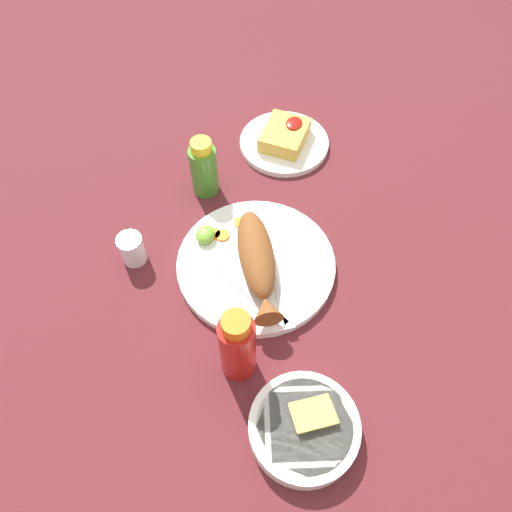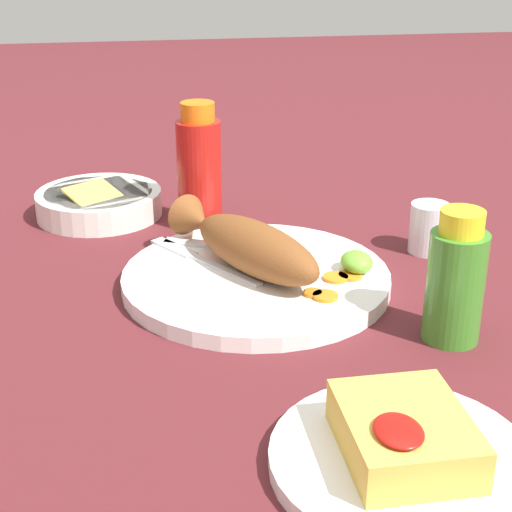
{
  "view_description": "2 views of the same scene",
  "coord_description": "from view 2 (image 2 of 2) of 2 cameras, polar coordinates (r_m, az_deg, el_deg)",
  "views": [
    {
      "loc": [
        -0.5,
        -0.19,
        0.83
      ],
      "look_at": [
        0.0,
        0.0,
        0.04
      ],
      "focal_mm": 35.0,
      "sensor_mm": 36.0,
      "label": 1
    },
    {
      "loc": [
        0.81,
        -0.14,
        0.39
      ],
      "look_at": [
        0.0,
        0.0,
        0.04
      ],
      "focal_mm": 55.0,
      "sensor_mm": 36.0,
      "label": 2
    }
  ],
  "objects": [
    {
      "name": "fried_fish",
      "position": [
        0.9,
        -0.65,
        0.87
      ],
      "size": [
        0.24,
        0.17,
        0.06
      ],
      "rotation": [
        0.0,
        0.0,
        0.52
      ],
      "color": "brown",
      "rests_on": "main_plate"
    },
    {
      "name": "main_plate",
      "position": [
        0.9,
        0.0,
        -1.69
      ],
      "size": [
        0.31,
        0.31,
        0.02
      ],
      "primitive_type": "cylinder",
      "color": "white",
      "rests_on": "ground_plane"
    },
    {
      "name": "fries_pile",
      "position": [
        0.62,
        10.71,
        -12.59
      ],
      "size": [
        0.11,
        0.09,
        0.04
      ],
      "color": "gold",
      "rests_on": "side_plate_fries"
    },
    {
      "name": "lime_wedge_main",
      "position": [
        0.9,
        7.33,
        -0.43
      ],
      "size": [
        0.04,
        0.04,
        0.02
      ],
      "primitive_type": "ellipsoid",
      "color": "#6BB233",
      "rests_on": "main_plate"
    },
    {
      "name": "ground_plane",
      "position": [
        0.91,
        0.0,
        -2.2
      ],
      "size": [
        4.0,
        4.0,
        0.0
      ],
      "primitive_type": "plane",
      "color": "#561E23"
    },
    {
      "name": "carrot_slice_extra",
      "position": [
        0.89,
        5.81,
        -1.58
      ],
      "size": [
        0.03,
        0.03,
        0.0
      ],
      "primitive_type": "cylinder",
      "color": "orange",
      "rests_on": "main_plate"
    },
    {
      "name": "salt_cup",
      "position": [
        1.01,
        12.43,
        1.78
      ],
      "size": [
        0.05,
        0.05,
        0.06
      ],
      "color": "silver",
      "rests_on": "ground_plane"
    },
    {
      "name": "carrot_slice_mid",
      "position": [
        0.84,
        5.07,
        -2.93
      ],
      "size": [
        0.03,
        0.03,
        0.0
      ],
      "primitive_type": "cylinder",
      "color": "orange",
      "rests_on": "main_plate"
    },
    {
      "name": "hot_sauce_bottle_red",
      "position": [
        1.06,
        -4.14,
        6.27
      ],
      "size": [
        0.06,
        0.06,
        0.17
      ],
      "color": "#B21914",
      "rests_on": "ground_plane"
    },
    {
      "name": "guacamole_bowl",
      "position": [
        1.14,
        -11.34,
        3.9
      ],
      "size": [
        0.18,
        0.18,
        0.05
      ],
      "color": "white",
      "rests_on": "ground_plane"
    },
    {
      "name": "carrot_slice_near",
      "position": [
        0.85,
        4.14,
        -2.71
      ],
      "size": [
        0.02,
        0.02,
        0.0
      ],
      "primitive_type": "cylinder",
      "color": "orange",
      "rests_on": "main_plate"
    },
    {
      "name": "fork_far",
      "position": [
        0.97,
        -2.18,
        0.72
      ],
      "size": [
        0.08,
        0.18,
        0.0
      ],
      "rotation": [
        0.0,
        0.0,
        4.31
      ],
      "color": "silver",
      "rests_on": "main_plate"
    },
    {
      "name": "hot_sauce_bottle_green",
      "position": [
        0.8,
        14.31,
        -1.75
      ],
      "size": [
        0.06,
        0.06,
        0.14
      ],
      "color": "#3D8428",
      "rests_on": "ground_plane"
    },
    {
      "name": "carrot_slice_far",
      "position": [
        0.89,
        6.87,
        -1.43
      ],
      "size": [
        0.03,
        0.03,
        0.0
      ],
      "primitive_type": "cylinder",
      "color": "orange",
      "rests_on": "main_plate"
    },
    {
      "name": "side_plate_fries",
      "position": [
        0.64,
        10.55,
        -14.42
      ],
      "size": [
        0.21,
        0.21,
        0.01
      ],
      "primitive_type": "cylinder",
      "color": "white",
      "rests_on": "ground_plane"
    },
    {
      "name": "fork_near",
      "position": [
        0.94,
        -4.28,
        -0.13
      ],
      "size": [
        0.16,
        0.12,
        0.0
      ],
      "rotation": [
        0.0,
        0.0,
        3.75
      ],
      "color": "silver",
      "rests_on": "main_plate"
    }
  ]
}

